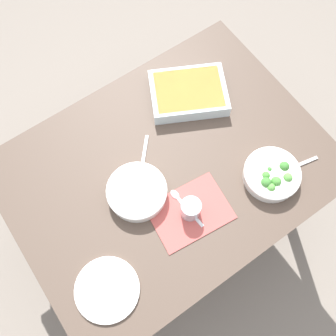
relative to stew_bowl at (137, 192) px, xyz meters
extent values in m
plane|color=slate|center=(-0.15, -0.02, -0.77)|extent=(6.00, 6.00, 0.00)
cube|color=#4C3D33|center=(-0.15, -0.02, -0.05)|extent=(1.20, 0.90, 0.04)
cylinder|color=#4C3D33|center=(-0.69, -0.41, -0.42)|extent=(0.06, 0.06, 0.70)
cylinder|color=#4C3D33|center=(0.39, -0.41, -0.42)|extent=(0.06, 0.06, 0.70)
cylinder|color=#4C3D33|center=(-0.69, 0.37, -0.42)|extent=(0.06, 0.06, 0.70)
cube|color=#B24C47|center=(-0.12, 0.16, -0.03)|extent=(0.30, 0.23, 0.00)
cylinder|color=white|center=(0.00, 0.00, 0.00)|extent=(0.21, 0.21, 0.05)
torus|color=white|center=(0.00, 0.00, 0.02)|extent=(0.22, 0.22, 0.01)
cylinder|color=olive|center=(0.00, 0.00, 0.00)|extent=(0.17, 0.17, 0.03)
sphere|color=olive|center=(0.03, -0.02, 0.02)|extent=(0.01, 0.01, 0.01)
sphere|color=silver|center=(-0.05, -0.02, 0.02)|extent=(0.02, 0.02, 0.02)
sphere|color=silver|center=(0.00, 0.00, 0.01)|extent=(0.01, 0.01, 0.01)
sphere|color=#C66633|center=(-0.04, -0.03, 0.01)|extent=(0.01, 0.01, 0.01)
cylinder|color=white|center=(-0.44, 0.23, -0.01)|extent=(0.20, 0.20, 0.05)
torus|color=white|center=(-0.44, 0.23, 0.01)|extent=(0.21, 0.21, 0.01)
cylinder|color=#8CB272|center=(-0.44, 0.23, 0.00)|extent=(0.17, 0.17, 0.02)
sphere|color=#3D7A33|center=(-0.49, 0.23, 0.02)|extent=(0.04, 0.04, 0.04)
sphere|color=#3D7A33|center=(-0.40, 0.24, 0.02)|extent=(0.04, 0.04, 0.04)
sphere|color=#3D7A33|center=(-0.44, 0.21, 0.01)|extent=(0.02, 0.02, 0.02)
sphere|color=#569E42|center=(-0.40, 0.27, 0.01)|extent=(0.03, 0.03, 0.03)
sphere|color=#478C38|center=(-0.43, 0.26, 0.02)|extent=(0.04, 0.04, 0.04)
sphere|color=#478C38|center=(-0.42, 0.22, 0.01)|extent=(0.03, 0.03, 0.03)
sphere|color=#569E42|center=(-0.48, 0.27, 0.02)|extent=(0.04, 0.04, 0.04)
cube|color=silver|center=(-0.40, -0.23, 0.00)|extent=(0.37, 0.33, 0.06)
cube|color=gold|center=(-0.40, -0.23, 0.01)|extent=(0.32, 0.29, 0.04)
cylinder|color=#B2BCC6|center=(-0.12, 0.16, 0.01)|extent=(0.07, 0.07, 0.08)
cylinder|color=black|center=(-0.12, 0.16, 0.00)|extent=(0.06, 0.06, 0.05)
cylinder|color=white|center=(0.27, 0.22, -0.03)|extent=(0.22, 0.22, 0.01)
cube|color=silver|center=(-0.12, -0.13, -0.03)|extent=(0.10, 0.11, 0.01)
ellipsoid|color=silver|center=(-0.06, -0.07, -0.03)|extent=(0.05, 0.05, 0.01)
cube|color=silver|center=(-0.58, 0.25, -0.03)|extent=(0.14, 0.04, 0.01)
ellipsoid|color=silver|center=(-0.49, 0.24, -0.03)|extent=(0.04, 0.03, 0.01)
cube|color=silver|center=(-0.12, 0.16, -0.03)|extent=(0.02, 0.14, 0.01)
ellipsoid|color=silver|center=(-0.11, 0.08, -0.03)|extent=(0.03, 0.04, 0.01)
camera|label=1|loc=(0.16, 0.43, 1.34)|focal=41.72mm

